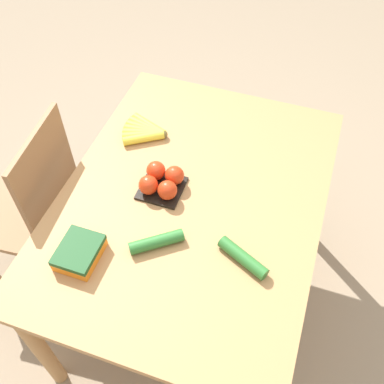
% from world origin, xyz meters
% --- Properties ---
extents(ground_plane, '(12.00, 12.00, 0.00)m').
position_xyz_m(ground_plane, '(0.00, 0.00, 0.00)').
color(ground_plane, gray).
extents(dining_table, '(1.29, 0.96, 0.76)m').
position_xyz_m(dining_table, '(0.00, 0.00, 0.66)').
color(dining_table, '#B27F4C').
rests_on(dining_table, ground_plane).
extents(chair, '(0.45, 0.43, 0.96)m').
position_xyz_m(chair, '(-0.09, 0.70, 0.50)').
color(chair, '#8E6642').
rests_on(chair, ground_plane).
extents(banana_bunch, '(0.19, 0.19, 0.04)m').
position_xyz_m(banana_bunch, '(0.25, 0.29, 0.78)').
color(banana_bunch, brown).
rests_on(banana_bunch, dining_table).
extents(tomato_pack, '(0.16, 0.16, 0.08)m').
position_xyz_m(tomato_pack, '(0.00, 0.12, 0.80)').
color(tomato_pack, black).
rests_on(tomato_pack, dining_table).
extents(carrot_bag, '(0.16, 0.13, 0.06)m').
position_xyz_m(carrot_bag, '(-0.37, 0.27, 0.80)').
color(carrot_bag, orange).
rests_on(carrot_bag, dining_table).
extents(cucumber_near, '(0.12, 0.19, 0.04)m').
position_xyz_m(cucumber_near, '(-0.20, -0.25, 0.79)').
color(cucumber_near, '#2D702D').
rests_on(cucumber_near, dining_table).
extents(cucumber_far, '(0.15, 0.18, 0.04)m').
position_xyz_m(cucumber_far, '(-0.24, 0.05, 0.79)').
color(cucumber_far, '#2D702D').
rests_on(cucumber_far, dining_table).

